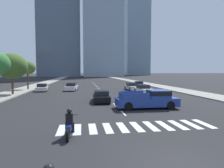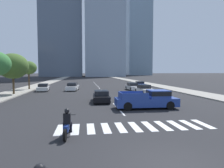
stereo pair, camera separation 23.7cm
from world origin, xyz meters
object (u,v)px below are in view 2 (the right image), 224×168
Objects in this scene: sedan_blue_2 at (140,84)px; sedan_silver_4 at (133,87)px; sedan_white_1 at (144,90)px; sedan_white_3 at (73,87)px; motorcycle_lead at (67,125)px; pickup_truck at (149,100)px; street_tree_third at (29,68)px; street_tree_second at (13,66)px; sedan_white_0 at (43,88)px; sedan_black_5 at (101,97)px.

sedan_silver_4 is at bearing -21.72° from sedan_blue_2.
sedan_white_1 reaches higher than sedan_blue_2.
motorcycle_lead is at bearing -171.92° from sedan_white_3.
sedan_silver_4 is (9.71, 24.64, 0.02)m from motorcycle_lead.
pickup_truck is 26.42m from street_tree_third.
sedan_blue_2 is at bearing 162.61° from sedan_white_1.
sedan_white_1 is 0.99× the size of sedan_silver_4.
sedan_white_3 is at bearing 114.11° from pickup_truck.
street_tree_second reaches higher than sedan_blue_2.
sedan_blue_2 is 0.86× the size of street_tree_third.
sedan_white_0 is 1.03× the size of sedan_blue_2.
street_tree_second is (-16.04, 12.70, 3.35)m from pickup_truck.
street_tree_third is (-0.00, 8.05, -0.11)m from street_tree_second.
sedan_white_1 is 1.06× the size of sedan_black_5.
street_tree_third reaches higher than sedan_white_0.
sedan_white_1 is at bearing -24.45° from motorcycle_lead.
street_tree_third is at bearing 128.47° from pickup_truck.
sedan_white_3 is 0.95× the size of street_tree_third.
street_tree_third reaches higher than sedan_silver_4.
sedan_white_3 is at bearing -90.71° from sedan_white_0.
sedan_blue_2 is (12.99, 31.15, -0.01)m from motorcycle_lead.
sedan_white_0 is 0.95× the size of sedan_white_1.
sedan_blue_2 is 0.90× the size of sedan_white_3.
sedan_white_1 is 13.13m from sedan_white_3.
sedan_white_3 is (-14.17, -5.71, 0.05)m from sedan_blue_2.
sedan_silver_4 reaches higher than sedan_blue_2.
street_tree_second is 1.13× the size of street_tree_third.
sedan_white_0 is at bearing -67.40° from sedan_blue_2.
sedan_white_1 is at bearing -117.09° from sedan_white_0.
sedan_black_5 is at bearing -34.24° from street_tree_second.
sedan_white_0 is 5.30m from street_tree_third.
pickup_truck reaches higher than sedan_white_0.
motorcycle_lead is 0.45× the size of sedan_white_1.
motorcycle_lead is at bearing -64.81° from street_tree_second.
motorcycle_lead is at bearing -23.05° from sedan_silver_4.
street_tree_third is (-16.04, 20.75, 3.24)m from pickup_truck.
sedan_silver_4 is (10.90, -0.80, -0.02)m from sedan_white_3.
sedan_black_5 is (8.96, -13.60, -0.00)m from sedan_white_0.
sedan_blue_2 is at bearing 76.44° from pickup_truck.
sedan_black_5 is (3.95, -13.97, -0.03)m from sedan_white_3.
sedan_white_1 is 0.93× the size of street_tree_third.
sedan_black_5 is at bearing -22.46° from sedan_blue_2.
sedan_blue_2 is 22.76m from street_tree_third.
pickup_truck is 12.01m from sedan_white_1.
motorcycle_lead is 0.38× the size of pickup_truck.
motorcycle_lead is 21.99m from street_tree_second.
sedan_white_3 is (5.01, 0.38, 0.03)m from sedan_white_0.
street_tree_third is (-12.00, 16.21, 3.47)m from sedan_black_5.
street_tree_third is at bearing 44.24° from sedan_white_0.
sedan_white_3 reaches higher than sedan_blue_2.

